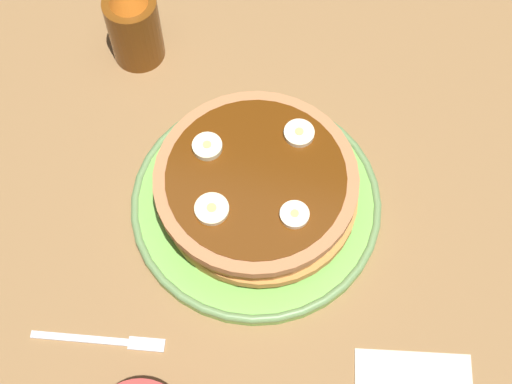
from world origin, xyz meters
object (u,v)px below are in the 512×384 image
object	(u,v)px
banana_slice_0	(207,147)
banana_slice_1	(299,134)
banana_slice_2	(294,215)
plate	(256,203)
fork	(106,340)
pancake_stack	(258,190)
syrup_bottle	(133,23)
banana_slice_3	(212,209)

from	to	relation	value
banana_slice_0	banana_slice_1	world-z (taller)	same
banana_slice_1	banana_slice_2	world-z (taller)	same
plate	fork	xyz separation A→B (cm)	(17.30, -10.76, -0.54)
banana_slice_1	banana_slice_2	distance (cm)	8.96
pancake_stack	syrup_bottle	distance (cm)	24.48
banana_slice_2	plate	bearing A→B (deg)	-126.60
banana_slice_1	fork	world-z (taller)	banana_slice_1
pancake_stack	banana_slice_1	bearing A→B (deg)	152.52
pancake_stack	plate	bearing A→B (deg)	-109.62
syrup_bottle	pancake_stack	bearing A→B (deg)	47.49
plate	fork	size ratio (longest dim) A/B	2.00
pancake_stack	banana_slice_1	world-z (taller)	banana_slice_1
pancake_stack	banana_slice_2	size ratio (longest dim) A/B	7.33
banana_slice_2	syrup_bottle	size ratio (longest dim) A/B	0.23
banana_slice_2	fork	distance (cm)	21.72
banana_slice_0	banana_slice_3	distance (cm)	6.83
banana_slice_1	syrup_bottle	world-z (taller)	syrup_bottle
banana_slice_0	syrup_bottle	bearing A→B (deg)	-139.39
banana_slice_0	banana_slice_1	distance (cm)	9.22
banana_slice_2	fork	xyz separation A→B (cm)	(13.97, -15.25, -6.66)
plate	banana_slice_1	xyz separation A→B (cm)	(-5.52, 3.12, 6.15)
pancake_stack	banana_slice_0	distance (cm)	6.66
banana_slice_3	fork	distance (cm)	16.26
plate	banana_slice_2	bearing A→B (deg)	53.40
plate	banana_slice_0	size ratio (longest dim) A/B	8.73
syrup_bottle	plate	bearing A→B (deg)	47.28
plate	pancake_stack	size ratio (longest dim) A/B	1.26
banana_slice_1	banana_slice_3	distance (cm)	11.89
banana_slice_3	fork	size ratio (longest dim) A/B	0.25
banana_slice_1	banana_slice_2	bearing A→B (deg)	8.78
pancake_stack	fork	bearing A→B (deg)	-32.49
pancake_stack	banana_slice_2	distance (cm)	6.11
pancake_stack	banana_slice_0	world-z (taller)	banana_slice_0
fork	banana_slice_3	bearing A→B (deg)	149.52
plate	banana_slice_2	xyz separation A→B (cm)	(3.33, 4.49, 6.12)
pancake_stack	banana_slice_1	size ratio (longest dim) A/B	6.74
plate	banana_slice_1	bearing A→B (deg)	150.52
banana_slice_1	banana_slice_2	size ratio (longest dim) A/B	1.09
banana_slice_0	syrup_bottle	size ratio (longest dim) A/B	0.24
syrup_bottle	banana_slice_0	bearing A→B (deg)	40.61
banana_slice_2	banana_slice_3	size ratio (longest dim) A/B	0.85
pancake_stack	banana_slice_3	world-z (taller)	banana_slice_3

